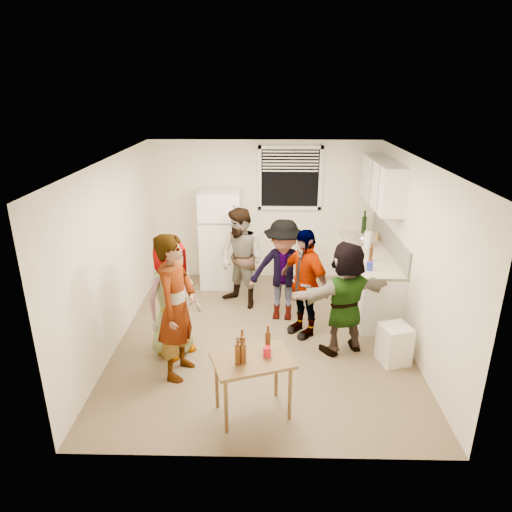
{
  "coord_description": "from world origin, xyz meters",
  "views": [
    {
      "loc": [
        0.03,
        -5.69,
        3.38
      ],
      "look_at": [
        -0.1,
        0.22,
        1.15
      ],
      "focal_mm": 32.0,
      "sensor_mm": 36.0,
      "label": 1
    }
  ],
  "objects_px": {
    "refrigerator": "(221,238)",
    "beer_bottle_table": "(242,357)",
    "beer_bottle_counter": "(370,262)",
    "kettle": "(363,244)",
    "guest_black": "(302,333)",
    "guest_stripe": "(181,372)",
    "red_cup": "(267,356)",
    "wine_bottle": "(363,235)",
    "guest_back_left": "(242,305)",
    "trash_bin": "(394,345)",
    "guest_back_right": "(282,317)",
    "guest_grey": "(176,351)",
    "blue_cup": "(369,270)",
    "serving_table": "(253,413)",
    "guest_orange": "(341,349)"
  },
  "relations": [
    {
      "from": "guest_black",
      "to": "red_cup",
      "type": "bearing_deg",
      "value": -55.33
    },
    {
      "from": "red_cup",
      "to": "guest_black",
      "type": "relative_size",
      "value": 0.07
    },
    {
      "from": "red_cup",
      "to": "guest_back_right",
      "type": "height_order",
      "value": "red_cup"
    },
    {
      "from": "beer_bottle_table",
      "to": "red_cup",
      "type": "relative_size",
      "value": 2.2
    },
    {
      "from": "guest_stripe",
      "to": "beer_bottle_table",
      "type": "bearing_deg",
      "value": -117.45
    },
    {
      "from": "red_cup",
      "to": "guest_back_right",
      "type": "xyz_separation_m",
      "value": [
        0.24,
        2.15,
        -0.69
      ]
    },
    {
      "from": "wine_bottle",
      "to": "blue_cup",
      "type": "height_order",
      "value": "wine_bottle"
    },
    {
      "from": "beer_bottle_table",
      "to": "guest_black",
      "type": "xyz_separation_m",
      "value": [
        0.77,
        1.72,
        -0.69
      ]
    },
    {
      "from": "refrigerator",
      "to": "guest_orange",
      "type": "bearing_deg",
      "value": -50.23
    },
    {
      "from": "kettle",
      "to": "guest_stripe",
      "type": "bearing_deg",
      "value": -152.73
    },
    {
      "from": "beer_bottle_counter",
      "to": "guest_back_left",
      "type": "height_order",
      "value": "beer_bottle_counter"
    },
    {
      "from": "guest_stripe",
      "to": "guest_black",
      "type": "height_order",
      "value": "guest_stripe"
    },
    {
      "from": "refrigerator",
      "to": "serving_table",
      "type": "xyz_separation_m",
      "value": [
        0.66,
        -3.49,
        -0.85
      ]
    },
    {
      "from": "beer_bottle_table",
      "to": "guest_stripe",
      "type": "distance_m",
      "value": 1.29
    },
    {
      "from": "beer_bottle_counter",
      "to": "guest_black",
      "type": "distance_m",
      "value": 1.48
    },
    {
      "from": "kettle",
      "to": "serving_table",
      "type": "bearing_deg",
      "value": -133.59
    },
    {
      "from": "beer_bottle_counter",
      "to": "beer_bottle_table",
      "type": "distance_m",
      "value": 2.91
    },
    {
      "from": "blue_cup",
      "to": "red_cup",
      "type": "relative_size",
      "value": 1.07
    },
    {
      "from": "kettle",
      "to": "beer_bottle_table",
      "type": "distance_m",
      "value": 3.58
    },
    {
      "from": "refrigerator",
      "to": "blue_cup",
      "type": "height_order",
      "value": "refrigerator"
    },
    {
      "from": "guest_grey",
      "to": "serving_table",
      "type": "bearing_deg",
      "value": -97.54
    },
    {
      "from": "guest_stripe",
      "to": "guest_back_right",
      "type": "xyz_separation_m",
      "value": [
        1.32,
        1.47,
        0.0
      ]
    },
    {
      "from": "kettle",
      "to": "guest_stripe",
      "type": "distance_m",
      "value": 3.66
    },
    {
      "from": "kettle",
      "to": "wine_bottle",
      "type": "height_order",
      "value": "wine_bottle"
    },
    {
      "from": "red_cup",
      "to": "guest_back_right",
      "type": "relative_size",
      "value": 0.07
    },
    {
      "from": "guest_grey",
      "to": "guest_orange",
      "type": "xyz_separation_m",
      "value": [
        2.25,
        0.09,
        0.0
      ]
    },
    {
      "from": "trash_bin",
      "to": "guest_black",
      "type": "distance_m",
      "value": 1.35
    },
    {
      "from": "wine_bottle",
      "to": "beer_bottle_table",
      "type": "bearing_deg",
      "value": -118.62
    },
    {
      "from": "guest_orange",
      "to": "guest_grey",
      "type": "bearing_deg",
      "value": -19.64
    },
    {
      "from": "kettle",
      "to": "guest_back_right",
      "type": "height_order",
      "value": "kettle"
    },
    {
      "from": "guest_grey",
      "to": "guest_orange",
      "type": "relative_size",
      "value": 1.03
    },
    {
      "from": "red_cup",
      "to": "kettle",
      "type": "bearing_deg",
      "value": 62.26
    },
    {
      "from": "beer_bottle_counter",
      "to": "guest_stripe",
      "type": "bearing_deg",
      "value": -149.06
    },
    {
      "from": "blue_cup",
      "to": "trash_bin",
      "type": "relative_size",
      "value": 0.23
    },
    {
      "from": "guest_grey",
      "to": "beer_bottle_table",
      "type": "bearing_deg",
      "value": -99.98
    },
    {
      "from": "refrigerator",
      "to": "beer_bottle_table",
      "type": "distance_m",
      "value": 3.52
    },
    {
      "from": "refrigerator",
      "to": "guest_black",
      "type": "height_order",
      "value": "refrigerator"
    },
    {
      "from": "serving_table",
      "to": "guest_grey",
      "type": "xyz_separation_m",
      "value": [
        -1.08,
        1.21,
        0.0
      ]
    },
    {
      "from": "guest_back_left",
      "to": "trash_bin",
      "type": "bearing_deg",
      "value": 0.55
    },
    {
      "from": "trash_bin",
      "to": "serving_table",
      "type": "relative_size",
      "value": 0.63
    },
    {
      "from": "red_cup",
      "to": "guest_orange",
      "type": "xyz_separation_m",
      "value": [
        1.02,
        1.25,
        -0.69
      ]
    },
    {
      "from": "guest_black",
      "to": "beer_bottle_table",
      "type": "bearing_deg",
      "value": -62.65
    },
    {
      "from": "beer_bottle_table",
      "to": "kettle",
      "type": "bearing_deg",
      "value": 58.77
    },
    {
      "from": "trash_bin",
      "to": "guest_back_left",
      "type": "bearing_deg",
      "value": 142.19
    },
    {
      "from": "guest_back_left",
      "to": "guest_orange",
      "type": "distance_m",
      "value": 1.94
    },
    {
      "from": "refrigerator",
      "to": "guest_black",
      "type": "relative_size",
      "value": 1.08
    },
    {
      "from": "guest_grey",
      "to": "blue_cup",
      "type": "bearing_deg",
      "value": -33.57
    },
    {
      "from": "guest_stripe",
      "to": "beer_bottle_counter",
      "type": "bearing_deg",
      "value": -45.56
    },
    {
      "from": "serving_table",
      "to": "guest_stripe",
      "type": "height_order",
      "value": "serving_table"
    },
    {
      "from": "serving_table",
      "to": "guest_grey",
      "type": "relative_size",
      "value": 0.51
    }
  ]
}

